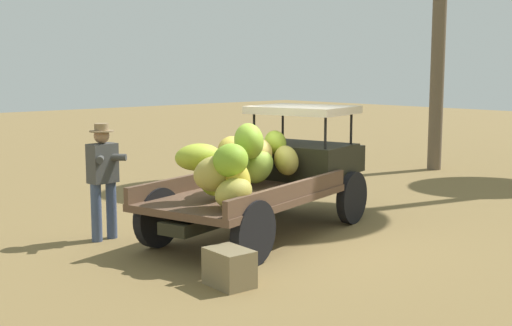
{
  "coord_description": "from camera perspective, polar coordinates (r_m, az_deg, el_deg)",
  "views": [
    {
      "loc": [
        -7.0,
        -7.0,
        2.47
      ],
      "look_at": [
        -0.39,
        0.21,
        1.09
      ],
      "focal_mm": 47.77,
      "sensor_mm": 36.0,
      "label": 1
    }
  ],
  "objects": [
    {
      "name": "wooden_crate",
      "position": [
        7.82,
        -2.25,
        -8.74
      ],
      "size": [
        0.43,
        0.58,
        0.43
      ],
      "primitive_type": "cube",
      "rotation": [
        0.0,
        0.0,
        1.5
      ],
      "color": "olive",
      "rests_on": "ground"
    },
    {
      "name": "farmer",
      "position": [
        9.95,
        -12.68,
        -0.91
      ],
      "size": [
        0.52,
        0.47,
        1.68
      ],
      "rotation": [
        0.0,
        0.0,
        -1.48
      ],
      "color": "#425071",
      "rests_on": "ground"
    },
    {
      "name": "truck",
      "position": [
        10.22,
        1.1,
        -0.56
      ],
      "size": [
        4.65,
        2.59,
        1.86
      ],
      "rotation": [
        0.0,
        0.0,
        0.24
      ],
      "color": "black",
      "rests_on": "ground"
    },
    {
      "name": "ground_plane",
      "position": [
        10.2,
        2.43,
        -6.0
      ],
      "size": [
        60.0,
        60.0,
        0.0
      ],
      "primitive_type": "plane",
      "color": "olive"
    }
  ]
}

